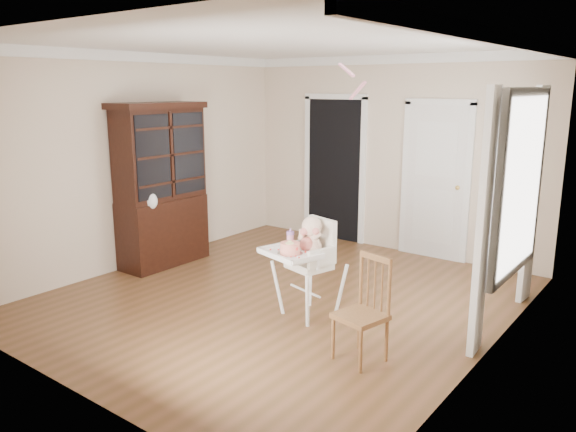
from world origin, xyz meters
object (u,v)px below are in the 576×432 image
Objects in this scene: china_cabinet at (161,185)px; sippy_cup at (290,238)px; cake at (290,248)px; dining_chair at (363,313)px; high_chair at (309,256)px.

sippy_cup is at bearing -7.42° from china_cabinet.
dining_chair is (0.95, -0.24, -0.34)m from cake.
sippy_cup is 2.33m from china_cabinet.
high_chair is at bearing 80.08° from cake.
dining_chair is at bearing -12.67° from china_cabinet.
china_cabinet is at bearing -171.22° from high_chair.
dining_chair is (0.90, -0.49, -0.21)m from high_chair.
sippy_cup is 1.27m from dining_chair.
china_cabinet is (-2.30, 0.30, 0.26)m from sippy_cup.
china_cabinet is (-2.47, 0.53, 0.28)m from cake.
sippy_cup is 0.21× the size of dining_chair.
cake is at bearing 179.19° from dining_chair.
dining_chair is (1.12, -0.47, -0.36)m from sippy_cup.
sippy_cup is at bearing 170.48° from dining_chair.
china_cabinet reaches higher than sippy_cup.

